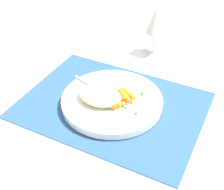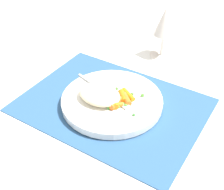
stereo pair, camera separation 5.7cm
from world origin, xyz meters
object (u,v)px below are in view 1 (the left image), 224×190
object	(u,v)px
fork	(107,94)
plate	(112,101)
carrot_portion	(120,99)
wine_glass	(155,21)
rice_mound	(100,95)

from	to	relation	value
fork	plate	bearing A→B (deg)	-15.48
carrot_portion	wine_glass	distance (m)	0.31
plate	rice_mound	xyz separation A→B (m)	(-0.02, -0.02, 0.02)
rice_mound	carrot_portion	distance (m)	0.05
carrot_portion	rice_mound	bearing A→B (deg)	-160.80
carrot_portion	wine_glass	bearing A→B (deg)	95.55
rice_mound	fork	size ratio (longest dim) A/B	0.58
rice_mound	wine_glass	xyz separation A→B (m)	(0.02, 0.32, 0.07)
fork	carrot_portion	bearing A→B (deg)	-11.01
plate	carrot_portion	xyz separation A→B (m)	(0.02, -0.00, 0.02)
rice_mound	fork	xyz separation A→B (m)	(0.01, 0.03, -0.01)
plate	fork	xyz separation A→B (m)	(-0.02, 0.00, 0.01)
carrot_portion	fork	bearing A→B (deg)	168.99
plate	fork	bearing A→B (deg)	164.52
rice_mound	wine_glass	distance (m)	0.33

